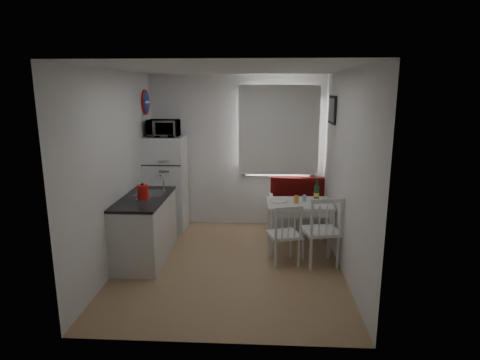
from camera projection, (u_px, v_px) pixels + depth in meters
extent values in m
cube|color=#A08055|center=(230.00, 265.00, 5.51)|extent=(3.00, 3.50, 0.02)
cube|color=white|center=(229.00, 69.00, 4.93)|extent=(3.00, 3.50, 0.02)
cube|color=white|center=(237.00, 152.00, 6.93)|extent=(3.00, 0.02, 2.60)
cube|color=white|center=(213.00, 212.00, 3.52)|extent=(3.00, 0.02, 2.60)
cube|color=white|center=(116.00, 171.00, 5.30)|extent=(0.02, 3.50, 2.60)
cube|color=white|center=(346.00, 173.00, 5.14)|extent=(0.02, 3.50, 2.60)
cube|color=silver|center=(278.00, 133.00, 6.79)|extent=(1.22, 0.06, 1.47)
cube|color=white|center=(279.00, 131.00, 6.71)|extent=(1.35, 0.02, 1.50)
cube|color=silver|center=(145.00, 230.00, 5.62)|extent=(0.60, 1.30, 0.86)
cube|color=black|center=(144.00, 198.00, 5.52)|extent=(0.62, 1.32, 0.03)
cube|color=#99999E|center=(150.00, 196.00, 5.77)|extent=(0.40, 0.40, 0.10)
cylinder|color=silver|center=(164.00, 181.00, 5.90)|extent=(0.02, 0.02, 0.26)
cylinder|color=#1A379F|center=(146.00, 102.00, 6.52)|extent=(0.03, 0.40, 0.40)
cube|color=black|center=(332.00, 110.00, 6.05)|extent=(0.04, 0.52, 0.42)
cube|color=silver|center=(304.00, 220.00, 6.85)|extent=(1.22, 0.47, 0.34)
cube|color=#540A09|center=(305.00, 207.00, 6.80)|extent=(1.16, 0.43, 0.11)
cube|color=#540A09|center=(304.00, 190.00, 6.92)|extent=(1.16, 0.09, 0.43)
cube|color=silver|center=(299.00, 203.00, 5.96)|extent=(0.99, 0.72, 0.04)
cube|color=silver|center=(299.00, 208.00, 5.97)|extent=(0.89, 0.62, 0.11)
cylinder|color=silver|center=(298.00, 226.00, 6.04)|extent=(0.06, 0.06, 0.68)
cube|color=silver|center=(284.00, 235.00, 5.48)|extent=(0.49, 0.48, 0.04)
cube|color=silver|center=(285.00, 223.00, 5.26)|extent=(0.38, 0.14, 0.42)
cube|color=silver|center=(321.00, 231.00, 5.44)|extent=(0.54, 0.52, 0.04)
cube|color=silver|center=(324.00, 217.00, 5.19)|extent=(0.44, 0.13, 0.48)
cube|color=white|center=(166.00, 184.00, 6.76)|extent=(0.64, 0.64, 1.60)
imported|color=white|center=(163.00, 128.00, 6.50)|extent=(0.50, 0.34, 0.27)
cylinder|color=red|center=(143.00, 192.00, 5.31)|extent=(0.18, 0.18, 0.24)
cylinder|color=orange|center=(296.00, 199.00, 5.89)|extent=(0.07, 0.07, 0.11)
cylinder|color=#7CB4D4|center=(304.00, 198.00, 5.99)|extent=(0.06, 0.06, 0.10)
cylinder|color=white|center=(279.00, 201.00, 5.99)|extent=(0.26, 0.26, 0.02)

